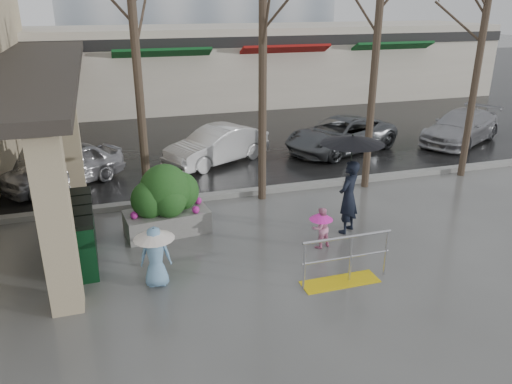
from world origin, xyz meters
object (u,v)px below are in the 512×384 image
tree_mideast (379,18)px  car_b (217,145)px  woman (350,173)px  car_d (461,127)px  child_blue (155,251)px  child_pink (321,225)px  car_c (341,134)px  car_a (63,166)px  planter (166,200)px  handrail (344,265)px  news_boxes (83,232)px  tree_midwest (263,4)px  tree_west (132,11)px

tree_mideast → car_b: (-3.77, 3.62, -4.23)m
woman → car_d: (8.04, 6.03, -0.89)m
tree_mideast → child_blue: tree_mideast is taller
woman → child_pink: bearing=-5.8°
car_c → woman: bearing=-45.9°
child_pink → car_c: (3.93, 6.94, 0.07)m
woman → child_blue: (-4.74, -1.10, -0.76)m
car_a → car_b: bearing=67.7°
planter → car_a: size_ratio=0.56×
handrail → car_a: size_ratio=0.51×
child_blue → car_a: car_a is taller
car_c → car_d: same height
woman → car_c: bearing=-151.2°
handrail → news_boxes: news_boxes is taller
tree_midwest → woman: bearing=-64.2°
tree_west → child_pink: (3.55, -3.25, -4.53)m
tree_midwest → tree_west: bearing=-180.0°
child_pink → car_d: (9.00, 6.59, 0.07)m
handrail → child_blue: bearing=164.4°
woman → car_a: (-6.74, 5.48, -0.89)m
tree_midwest → car_d: size_ratio=1.61×
tree_midwest → child_pink: tree_midwest is taller
car_c → child_pink: bearing=-50.4°
tree_midwest → planter: size_ratio=3.36×
handrail → child_pink: handrail is taller
tree_west → tree_midwest: 3.20m
child_blue → news_boxes: news_boxes is taller
car_b → car_d: 9.82m
handrail → car_d: 12.27m
tree_midwest → woman: tree_midwest is taller
tree_midwest → news_boxes: bearing=-155.1°
car_a → car_c: size_ratio=0.82×
handrail → tree_west: size_ratio=0.28×
woman → car_d: bearing=-179.4°
handrail → car_d: bearing=41.5°
child_pink → car_a: (-5.78, 6.05, 0.07)m
handrail → car_d: size_ratio=0.44×
handrail → news_boxes: 5.60m
car_c → handrail: bearing=-46.7°
car_b → woman: bearing=-11.5°
car_a → tree_mideast: bearing=40.5°
tree_midwest → car_c: (4.28, 3.69, -4.60)m
handrail → news_boxes: (-4.97, 2.57, 0.26)m
tree_midwest → woman: 4.76m
child_blue → car_d: 14.63m
tree_west → child_pink: 6.61m
tree_mideast → car_d: (6.05, 3.33, -4.23)m
tree_midwest → child_blue: (-3.43, -3.79, -4.47)m
car_d → car_c: bearing=-122.7°
handrail → woman: woman is taller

